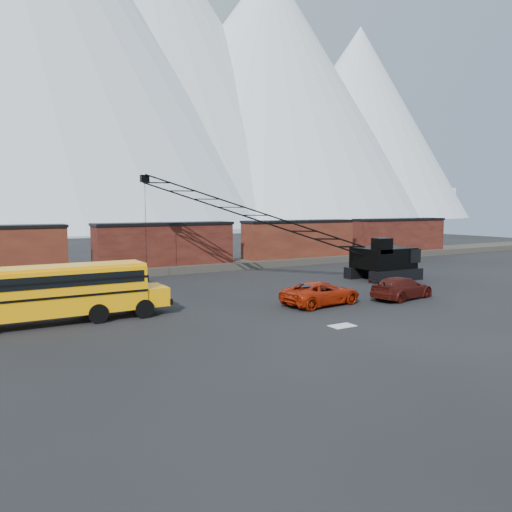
{
  "coord_description": "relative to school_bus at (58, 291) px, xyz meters",
  "views": [
    {
      "loc": [
        -16.89,
        -24.43,
        6.46
      ],
      "look_at": [
        0.53,
        5.27,
        3.0
      ],
      "focal_mm": 35.0,
      "sensor_mm": 36.0,
      "label": 1
    }
  ],
  "objects": [
    {
      "name": "ground",
      "position": [
        12.58,
        -4.44,
        -1.79
      ],
      "size": [
        160.0,
        160.0,
        0.0
      ],
      "primitive_type": "plane",
      "color": "black",
      "rests_on": "ground"
    },
    {
      "name": "mountain_ridge",
      "position": [
        18.77,
        278.34,
        90.78
      ],
      "size": [
        800.0,
        340.0,
        240.0
      ],
      "color": "white",
      "rests_on": "ground"
    },
    {
      "name": "gravel_berm",
      "position": [
        12.58,
        17.56,
        -1.44
      ],
      "size": [
        120.0,
        5.0,
        0.7
      ],
      "primitive_type": "cube",
      "color": "#413C35",
      "rests_on": "ground"
    },
    {
      "name": "boxcar_mid",
      "position": [
        12.58,
        17.56,
        0.97
      ],
      "size": [
        13.7,
        3.1,
        4.17
      ],
      "color": "#582318",
      "rests_on": "gravel_berm"
    },
    {
      "name": "boxcar_east_near",
      "position": [
        28.58,
        17.56,
        0.97
      ],
      "size": [
        13.7,
        3.1,
        4.17
      ],
      "color": "#401712",
      "rests_on": "gravel_berm"
    },
    {
      "name": "boxcar_east_far",
      "position": [
        44.58,
        17.56,
        0.97
      ],
      "size": [
        13.7,
        3.1,
        4.17
      ],
      "color": "#582318",
      "rests_on": "gravel_berm"
    },
    {
      "name": "snow_patch",
      "position": [
        13.08,
        -8.44,
        -1.78
      ],
      "size": [
        1.4,
        0.9,
        0.02
      ],
      "primitive_type": "cube",
      "color": "silver",
      "rests_on": "ground"
    },
    {
      "name": "school_bus",
      "position": [
        0.0,
        0.0,
        0.0
      ],
      "size": [
        11.65,
        2.65,
        3.19
      ],
      "color": "#FFA205",
      "rests_on": "ground"
    },
    {
      "name": "red_pickup",
      "position": [
        15.69,
        -3.2,
        -1.02
      ],
      "size": [
        5.84,
        3.15,
        1.56
      ],
      "primitive_type": "imported",
      "rotation": [
        0.0,
        0.0,
        1.68
      ],
      "color": "#A11F07",
      "rests_on": "ground"
    },
    {
      "name": "maroon_suv",
      "position": [
        21.88,
        -4.36,
        -1.02
      ],
      "size": [
        5.59,
        3.01,
        1.54
      ],
      "primitive_type": "imported",
      "rotation": [
        0.0,
        0.0,
        1.74
      ],
      "color": "#3F0F0B",
      "rests_on": "ground"
    },
    {
      "name": "crawler_crane",
      "position": [
        17.62,
        7.71,
        3.72
      ],
      "size": [
        21.96,
        11.48,
        9.25
      ],
      "color": "black",
      "rests_on": "ground"
    }
  ]
}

